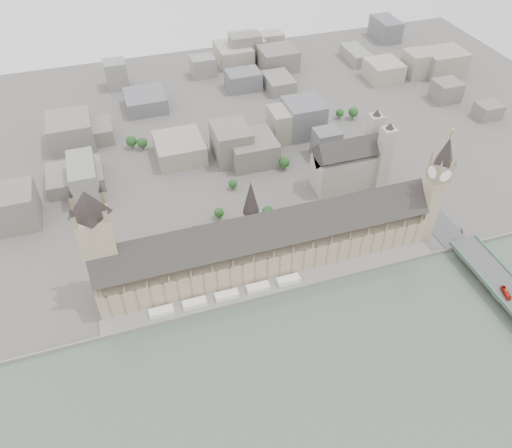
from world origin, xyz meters
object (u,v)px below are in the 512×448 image
object	(u,v)px
palace_of_westminster	(266,243)
westminster_abbey	(351,162)
red_bus_north	(506,293)
car_approach	(462,231)
victoria_tower	(98,241)
elizabeth_tower	(437,183)

from	to	relation	value
palace_of_westminster	westminster_abbey	size ratio (longest dim) A/B	3.90
red_bus_north	car_approach	size ratio (longest dim) A/B	2.57
palace_of_westminster	victoria_tower	size ratio (longest dim) A/B	2.65
palace_of_westminster	victoria_tower	bearing A→B (deg)	177.04
palace_of_westminster	car_approach	world-z (taller)	palace_of_westminster
palace_of_westminster	elizabeth_tower	distance (m)	142.94
victoria_tower	red_bus_north	world-z (taller)	victoria_tower
elizabeth_tower	westminster_abbey	world-z (taller)	elizabeth_tower
westminster_abbey	car_approach	xyz separation A→B (m)	(55.30, -101.76, -14.13)
victoria_tower	westminster_abbey	bearing A→B (deg)	16.50
red_bus_north	car_approach	xyz separation A→B (m)	(9.81, 68.25, -1.03)
victoria_tower	car_approach	world-z (taller)	victoria_tower
westminster_abbey	red_bus_north	world-z (taller)	westminster_abbey
elizabeth_tower	red_bus_north	distance (m)	96.73
palace_of_westminster	car_approach	bearing A→B (deg)	-9.05
elizabeth_tower	westminster_abbey	bearing A→B (deg)	107.29
elizabeth_tower	victoria_tower	bearing A→B (deg)	176.04
elizabeth_tower	palace_of_westminster	bearing A→B (deg)	175.15
elizabeth_tower	car_approach	distance (m)	56.89
palace_of_westminster	elizabeth_tower	bearing A→B (deg)	-4.85
westminster_abbey	elizabeth_tower	bearing A→B (deg)	-72.71
westminster_abbey	car_approach	world-z (taller)	westminster_abbey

